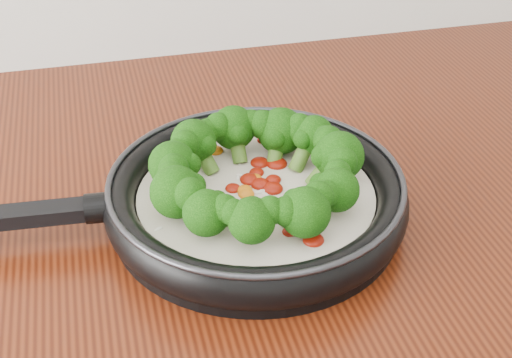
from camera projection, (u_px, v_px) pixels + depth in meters
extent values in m
cylinder|color=black|center=(256.00, 214.00, 0.74)|extent=(0.32, 0.32, 0.01)
torus|color=black|center=(256.00, 196.00, 0.73)|extent=(0.34, 0.34, 0.03)
torus|color=#2D2D33|center=(256.00, 179.00, 0.71)|extent=(0.33, 0.33, 0.01)
cube|color=black|center=(15.00, 216.00, 0.69)|extent=(0.18, 0.04, 0.02)
cylinder|color=black|center=(100.00, 208.00, 0.70)|extent=(0.03, 0.03, 0.03)
cylinder|color=silver|center=(256.00, 201.00, 0.73)|extent=(0.26, 0.26, 0.02)
ellipsoid|color=maroon|center=(340.00, 201.00, 0.71)|extent=(0.02, 0.02, 0.01)
ellipsoid|color=maroon|center=(257.00, 172.00, 0.75)|extent=(0.02, 0.02, 0.01)
ellipsoid|color=orange|center=(215.00, 151.00, 0.79)|extent=(0.02, 0.02, 0.01)
ellipsoid|color=maroon|center=(289.00, 232.00, 0.67)|extent=(0.02, 0.02, 0.01)
ellipsoid|color=maroon|center=(273.00, 189.00, 0.73)|extent=(0.02, 0.02, 0.01)
ellipsoid|color=orange|center=(246.00, 194.00, 0.72)|extent=(0.02, 0.02, 0.01)
ellipsoid|color=maroon|center=(260.00, 163.00, 0.77)|extent=(0.02, 0.02, 0.01)
ellipsoid|color=maroon|center=(240.00, 218.00, 0.69)|extent=(0.02, 0.02, 0.01)
ellipsoid|color=orange|center=(270.00, 209.00, 0.70)|extent=(0.02, 0.02, 0.01)
ellipsoid|color=maroon|center=(341.00, 201.00, 0.71)|extent=(0.02, 0.02, 0.01)
ellipsoid|color=maroon|center=(307.00, 222.00, 0.68)|extent=(0.03, 0.03, 0.01)
ellipsoid|color=orange|center=(255.00, 179.00, 0.74)|extent=(0.02, 0.02, 0.01)
ellipsoid|color=maroon|center=(313.00, 240.00, 0.66)|extent=(0.03, 0.03, 0.01)
ellipsoid|color=maroon|center=(260.00, 184.00, 0.73)|extent=(0.03, 0.03, 0.01)
ellipsoid|color=orange|center=(283.00, 147.00, 0.80)|extent=(0.03, 0.03, 0.01)
ellipsoid|color=maroon|center=(277.00, 164.00, 0.77)|extent=(0.03, 0.03, 0.01)
ellipsoid|color=maroon|center=(273.00, 180.00, 0.74)|extent=(0.02, 0.02, 0.01)
ellipsoid|color=orange|center=(245.00, 190.00, 0.72)|extent=(0.02, 0.02, 0.01)
ellipsoid|color=maroon|center=(233.00, 188.00, 0.73)|extent=(0.02, 0.02, 0.01)
ellipsoid|color=maroon|center=(264.00, 140.00, 0.81)|extent=(0.02, 0.02, 0.01)
ellipsoid|color=orange|center=(242.00, 206.00, 0.70)|extent=(0.02, 0.02, 0.01)
ellipsoid|color=maroon|center=(250.00, 179.00, 0.74)|extent=(0.03, 0.03, 0.01)
ellipsoid|color=maroon|center=(269.00, 209.00, 0.70)|extent=(0.02, 0.02, 0.01)
ellipsoid|color=white|center=(285.00, 148.00, 0.80)|extent=(0.00, 0.01, 0.00)
ellipsoid|color=white|center=(261.00, 216.00, 0.69)|extent=(0.01, 0.01, 0.00)
ellipsoid|color=white|center=(263.00, 191.00, 0.72)|extent=(0.01, 0.01, 0.00)
ellipsoid|color=white|center=(266.00, 194.00, 0.72)|extent=(0.01, 0.01, 0.00)
ellipsoid|color=white|center=(238.00, 177.00, 0.75)|extent=(0.01, 0.01, 0.00)
ellipsoid|color=white|center=(294.00, 202.00, 0.71)|extent=(0.01, 0.01, 0.00)
ellipsoid|color=white|center=(297.00, 206.00, 0.70)|extent=(0.01, 0.01, 0.00)
ellipsoid|color=white|center=(240.00, 175.00, 0.75)|extent=(0.01, 0.01, 0.00)
ellipsoid|color=white|center=(170.00, 213.00, 0.69)|extent=(0.01, 0.01, 0.00)
ellipsoid|color=white|center=(229.00, 207.00, 0.70)|extent=(0.01, 0.01, 0.00)
ellipsoid|color=white|center=(347.00, 165.00, 0.77)|extent=(0.01, 0.01, 0.00)
ellipsoid|color=white|center=(239.00, 164.00, 0.77)|extent=(0.00, 0.01, 0.00)
ellipsoid|color=white|center=(281.00, 144.00, 0.80)|extent=(0.01, 0.01, 0.00)
ellipsoid|color=white|center=(254.00, 182.00, 0.74)|extent=(0.01, 0.01, 0.00)
ellipsoid|color=white|center=(298.00, 212.00, 0.70)|extent=(0.01, 0.01, 0.00)
ellipsoid|color=white|center=(217.00, 193.00, 0.72)|extent=(0.01, 0.01, 0.00)
ellipsoid|color=white|center=(280.00, 142.00, 0.81)|extent=(0.01, 0.01, 0.00)
ellipsoid|color=white|center=(159.00, 229.00, 0.67)|extent=(0.01, 0.01, 0.00)
ellipsoid|color=white|center=(231.00, 187.00, 0.73)|extent=(0.01, 0.00, 0.00)
ellipsoid|color=white|center=(296.00, 232.00, 0.67)|extent=(0.01, 0.01, 0.00)
ellipsoid|color=white|center=(265.00, 192.00, 0.72)|extent=(0.01, 0.01, 0.00)
ellipsoid|color=white|center=(259.00, 192.00, 0.72)|extent=(0.01, 0.00, 0.00)
ellipsoid|color=white|center=(295.00, 207.00, 0.70)|extent=(0.01, 0.01, 0.00)
ellipsoid|color=white|center=(247.00, 193.00, 0.72)|extent=(0.01, 0.01, 0.00)
cylinder|color=#567F29|center=(321.00, 173.00, 0.73)|extent=(0.03, 0.02, 0.04)
sphere|color=black|center=(339.00, 156.00, 0.72)|extent=(0.06, 0.06, 0.05)
sphere|color=black|center=(328.00, 141.00, 0.73)|extent=(0.04, 0.04, 0.03)
sphere|color=black|center=(342.00, 162.00, 0.70)|extent=(0.03, 0.03, 0.03)
sphere|color=black|center=(323.00, 157.00, 0.72)|extent=(0.03, 0.03, 0.03)
cylinder|color=#567F29|center=(302.00, 155.00, 0.76)|extent=(0.04, 0.03, 0.04)
sphere|color=black|center=(314.00, 135.00, 0.76)|extent=(0.05, 0.05, 0.04)
sphere|color=black|center=(299.00, 125.00, 0.76)|extent=(0.03, 0.03, 0.03)
sphere|color=black|center=(323.00, 137.00, 0.74)|extent=(0.03, 0.03, 0.03)
sphere|color=black|center=(303.00, 139.00, 0.75)|extent=(0.02, 0.02, 0.02)
cylinder|color=#567F29|center=(276.00, 150.00, 0.77)|extent=(0.03, 0.03, 0.03)
sphere|color=black|center=(281.00, 131.00, 0.77)|extent=(0.06, 0.06, 0.05)
sphere|color=black|center=(263.00, 124.00, 0.77)|extent=(0.04, 0.04, 0.03)
sphere|color=black|center=(297.00, 131.00, 0.76)|extent=(0.03, 0.03, 0.03)
sphere|color=black|center=(276.00, 137.00, 0.76)|extent=(0.03, 0.03, 0.03)
cylinder|color=#567F29|center=(238.00, 148.00, 0.77)|extent=(0.02, 0.03, 0.04)
sphere|color=black|center=(234.00, 128.00, 0.78)|extent=(0.05, 0.05, 0.05)
sphere|color=black|center=(218.00, 126.00, 0.76)|extent=(0.03, 0.03, 0.03)
sphere|color=black|center=(251.00, 122.00, 0.77)|extent=(0.03, 0.03, 0.03)
sphere|color=black|center=(238.00, 134.00, 0.76)|extent=(0.03, 0.03, 0.02)
cylinder|color=#567F29|center=(206.00, 160.00, 0.75)|extent=(0.03, 0.04, 0.04)
sphere|color=black|center=(193.00, 142.00, 0.75)|extent=(0.05, 0.05, 0.05)
sphere|color=black|center=(185.00, 144.00, 0.73)|extent=(0.03, 0.03, 0.03)
sphere|color=black|center=(207.00, 131.00, 0.76)|extent=(0.03, 0.03, 0.03)
sphere|color=black|center=(205.00, 145.00, 0.74)|extent=(0.03, 0.03, 0.02)
cylinder|color=#567F29|center=(190.00, 179.00, 0.72)|extent=(0.04, 0.03, 0.03)
sphere|color=black|center=(173.00, 165.00, 0.71)|extent=(0.05, 0.05, 0.05)
sphere|color=black|center=(174.00, 169.00, 0.69)|extent=(0.03, 0.03, 0.03)
sphere|color=black|center=(179.00, 151.00, 0.73)|extent=(0.03, 0.03, 0.03)
sphere|color=black|center=(189.00, 164.00, 0.71)|extent=(0.03, 0.03, 0.02)
cylinder|color=#567F29|center=(194.00, 201.00, 0.69)|extent=(0.04, 0.02, 0.04)
sphere|color=black|center=(176.00, 192.00, 0.67)|extent=(0.06, 0.06, 0.05)
sphere|color=black|center=(190.00, 194.00, 0.66)|extent=(0.03, 0.03, 0.03)
sphere|color=black|center=(172.00, 176.00, 0.68)|extent=(0.03, 0.03, 0.03)
sphere|color=black|center=(193.00, 186.00, 0.68)|extent=(0.03, 0.03, 0.03)
cylinder|color=#567F29|center=(217.00, 217.00, 0.67)|extent=(0.03, 0.03, 0.03)
sphere|color=black|center=(206.00, 213.00, 0.65)|extent=(0.05, 0.05, 0.05)
sphere|color=black|center=(225.00, 209.00, 0.64)|extent=(0.03, 0.03, 0.03)
sphere|color=black|center=(194.00, 200.00, 0.65)|extent=(0.03, 0.03, 0.03)
sphere|color=black|center=(217.00, 202.00, 0.66)|extent=(0.02, 0.02, 0.02)
cylinder|color=#567F29|center=(253.00, 224.00, 0.66)|extent=(0.03, 0.04, 0.04)
sphere|color=black|center=(252.00, 221.00, 0.63)|extent=(0.05, 0.05, 0.04)
sphere|color=black|center=(270.00, 210.00, 0.63)|extent=(0.03, 0.03, 0.03)
sphere|color=black|center=(234.00, 212.00, 0.63)|extent=(0.03, 0.03, 0.03)
sphere|color=black|center=(253.00, 208.00, 0.65)|extent=(0.02, 0.02, 0.02)
cylinder|color=#567F29|center=(294.00, 217.00, 0.67)|extent=(0.03, 0.04, 0.04)
sphere|color=black|center=(305.00, 212.00, 0.64)|extent=(0.05, 0.05, 0.05)
sphere|color=black|center=(318.00, 196.00, 0.65)|extent=(0.03, 0.03, 0.03)
sphere|color=black|center=(286.00, 211.00, 0.63)|extent=(0.03, 0.03, 0.03)
sphere|color=black|center=(295.00, 201.00, 0.65)|extent=(0.03, 0.03, 0.02)
cylinder|color=#567F29|center=(319.00, 199.00, 0.69)|extent=(0.04, 0.03, 0.04)
sphere|color=black|center=(337.00, 190.00, 0.68)|extent=(0.05, 0.05, 0.04)
sphere|color=black|center=(338.00, 173.00, 0.69)|extent=(0.03, 0.03, 0.03)
sphere|color=black|center=(328.00, 193.00, 0.66)|extent=(0.03, 0.03, 0.03)
sphere|color=black|center=(320.00, 184.00, 0.68)|extent=(0.02, 0.02, 0.02)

